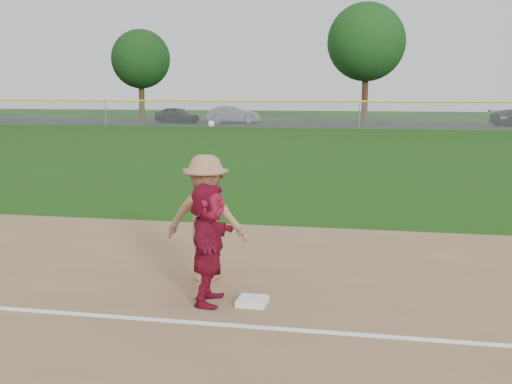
% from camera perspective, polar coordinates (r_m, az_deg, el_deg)
% --- Properties ---
extents(ground, '(160.00, 160.00, 0.00)m').
position_cam_1_polar(ground, '(8.73, -1.98, -10.00)').
color(ground, '#16400C').
rests_on(ground, ground).
extents(foul_line, '(60.00, 0.10, 0.01)m').
position_cam_1_polar(foul_line, '(7.99, -3.33, -11.66)').
color(foul_line, white).
rests_on(foul_line, infield_dirt).
extents(parking_asphalt, '(120.00, 10.00, 0.01)m').
position_cam_1_polar(parking_asphalt, '(54.13, 9.39, 5.95)').
color(parking_asphalt, black).
rests_on(parking_asphalt, ground).
extents(first_base, '(0.39, 0.39, 0.09)m').
position_cam_1_polar(first_base, '(8.67, -0.30, -9.69)').
color(first_base, white).
rests_on(first_base, infield_dirt).
extents(base_runner, '(0.61, 1.55, 1.63)m').
position_cam_1_polar(base_runner, '(8.55, -4.26, -4.59)').
color(base_runner, maroon).
rests_on(base_runner, infield_dirt).
extents(car_left, '(4.34, 2.92, 1.37)m').
position_cam_1_polar(car_left, '(56.07, -7.04, 6.82)').
color(car_left, black).
rests_on(car_left, parking_asphalt).
extents(car_mid, '(4.83, 2.95, 1.50)m').
position_cam_1_polar(car_mid, '(55.17, -2.11, 6.91)').
color(car_mid, slate).
rests_on(car_mid, parking_asphalt).
extents(first_base_play, '(1.24, 0.87, 2.41)m').
position_cam_1_polar(first_base_play, '(9.60, -4.45, -2.29)').
color(first_base_play, gray).
rests_on(first_base_play, infield_dirt).
extents(outfield_fence, '(110.00, 0.12, 110.00)m').
position_cam_1_polar(outfield_fence, '(48.07, 9.19, 7.91)').
color(outfield_fence, '#999EA0').
rests_on(outfield_fence, ground).
extents(tree_1, '(5.80, 5.80, 8.75)m').
position_cam_1_polar(tree_1, '(65.61, -10.21, 11.54)').
color(tree_1, '#342312').
rests_on(tree_1, ground).
extents(tree_2, '(7.00, 7.00, 10.58)m').
position_cam_1_polar(tree_2, '(59.70, 9.77, 13.00)').
color(tree_2, '#381F14').
rests_on(tree_2, ground).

